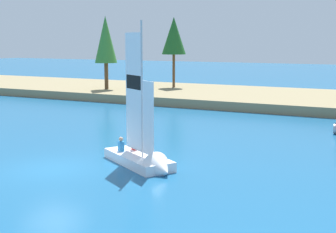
% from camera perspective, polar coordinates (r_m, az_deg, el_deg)
% --- Properties ---
extents(ground_plane, '(200.00, 200.00, 0.00)m').
position_cam_1_polar(ground_plane, '(20.78, -13.85, -6.21)').
color(ground_plane, '#195684').
extents(shore_bank, '(80.00, 13.44, 0.75)m').
position_cam_1_polar(shore_bank, '(43.45, 8.80, 2.41)').
color(shore_bank, '#897A56').
rests_on(shore_bank, ground).
extents(shoreline_tree_left, '(2.15, 2.15, 7.09)m').
position_cam_1_polar(shoreline_tree_left, '(46.09, -7.61, 9.23)').
color(shoreline_tree_left, brown).
rests_on(shoreline_tree_left, shore_bank).
extents(shoreline_tree_midleft, '(2.44, 2.44, 7.06)m').
position_cam_1_polar(shoreline_tree_midleft, '(47.64, 0.71, 9.78)').
color(shoreline_tree_midleft, brown).
rests_on(shoreline_tree_midleft, shore_bank).
extents(sailboat, '(4.60, 3.58, 6.74)m').
position_cam_1_polar(sailboat, '(20.22, -2.67, -5.06)').
color(sailboat, white).
rests_on(sailboat, ground).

